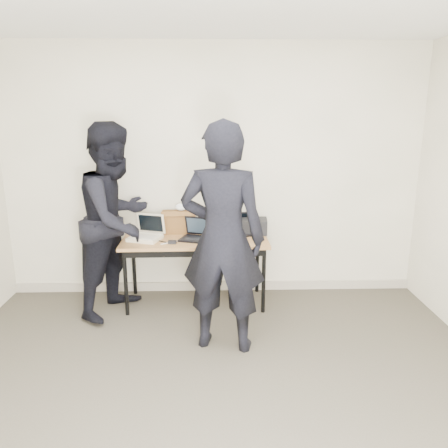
{
  "coord_description": "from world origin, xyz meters",
  "views": [
    {
      "loc": [
        -0.01,
        -2.44,
        2.01
      ],
      "look_at": [
        0.1,
        1.6,
        0.95
      ],
      "focal_mm": 35.0,
      "sensor_mm": 36.0,
      "label": 1
    }
  ],
  "objects_px": {
    "laptop_beige": "(147,234)",
    "person_observer": "(116,220)",
    "equipment_box": "(254,226)",
    "person_typist": "(223,239)",
    "laptop_center": "(196,234)",
    "desk": "(195,244)",
    "laptop_right": "(242,229)",
    "leather_satchel": "(179,221)"
  },
  "relations": [
    {
      "from": "desk",
      "to": "person_observer",
      "type": "bearing_deg",
      "value": -171.53
    },
    {
      "from": "laptop_center",
      "to": "person_observer",
      "type": "relative_size",
      "value": 0.19
    },
    {
      "from": "laptop_center",
      "to": "person_observer",
      "type": "height_order",
      "value": "person_observer"
    },
    {
      "from": "leather_satchel",
      "to": "person_observer",
      "type": "xyz_separation_m",
      "value": [
        -0.59,
        -0.36,
        0.11
      ]
    },
    {
      "from": "laptop_right",
      "to": "desk",
      "type": "bearing_deg",
      "value": -173.46
    },
    {
      "from": "laptop_center",
      "to": "leather_satchel",
      "type": "height_order",
      "value": "leather_satchel"
    },
    {
      "from": "laptop_right",
      "to": "person_observer",
      "type": "height_order",
      "value": "person_observer"
    },
    {
      "from": "leather_satchel",
      "to": "person_observer",
      "type": "distance_m",
      "value": 0.7
    },
    {
      "from": "laptop_beige",
      "to": "person_typist",
      "type": "relative_size",
      "value": 0.2
    },
    {
      "from": "laptop_right",
      "to": "person_observer",
      "type": "bearing_deg",
      "value": 179.79
    },
    {
      "from": "laptop_right",
      "to": "person_typist",
      "type": "relative_size",
      "value": 0.18
    },
    {
      "from": "desk",
      "to": "laptop_center",
      "type": "height_order",
      "value": "laptop_center"
    },
    {
      "from": "laptop_center",
      "to": "laptop_right",
      "type": "distance_m",
      "value": 0.53
    },
    {
      "from": "laptop_center",
      "to": "person_observer",
      "type": "distance_m",
      "value": 0.81
    },
    {
      "from": "desk",
      "to": "person_typist",
      "type": "xyz_separation_m",
      "value": [
        0.27,
        -0.88,
        0.31
      ]
    },
    {
      "from": "laptop_beige",
      "to": "person_observer",
      "type": "bearing_deg",
      "value": -135.98
    },
    {
      "from": "desk",
      "to": "equipment_box",
      "type": "height_order",
      "value": "equipment_box"
    },
    {
      "from": "laptop_beige",
      "to": "person_typist",
      "type": "distance_m",
      "value": 1.18
    },
    {
      "from": "laptop_right",
      "to": "person_observer",
      "type": "distance_m",
      "value": 1.32
    },
    {
      "from": "person_typist",
      "to": "desk",
      "type": "bearing_deg",
      "value": -61.81
    },
    {
      "from": "desk",
      "to": "laptop_beige",
      "type": "distance_m",
      "value": 0.51
    },
    {
      "from": "laptop_right",
      "to": "person_typist",
      "type": "xyz_separation_m",
      "value": [
        -0.24,
        -1.07,
        0.2
      ]
    },
    {
      "from": "person_typist",
      "to": "person_observer",
      "type": "bearing_deg",
      "value": -24.59
    },
    {
      "from": "equipment_box",
      "to": "laptop_right",
      "type": "bearing_deg",
      "value": -179.89
    },
    {
      "from": "desk",
      "to": "leather_satchel",
      "type": "bearing_deg",
      "value": 127.36
    },
    {
      "from": "desk",
      "to": "laptop_center",
      "type": "relative_size",
      "value": 4.27
    },
    {
      "from": "laptop_center",
      "to": "person_observer",
      "type": "bearing_deg",
      "value": -153.44
    },
    {
      "from": "laptop_beige",
      "to": "person_observer",
      "type": "distance_m",
      "value": 0.35
    },
    {
      "from": "equipment_box",
      "to": "laptop_beige",
      "type": "bearing_deg",
      "value": -170.3
    },
    {
      "from": "laptop_beige",
      "to": "laptop_right",
      "type": "bearing_deg",
      "value": 29.82
    },
    {
      "from": "desk",
      "to": "equipment_box",
      "type": "relative_size",
      "value": 5.5
    },
    {
      "from": "laptop_beige",
      "to": "laptop_center",
      "type": "xyz_separation_m",
      "value": [
        0.51,
        -0.01,
        0.0
      ]
    },
    {
      "from": "laptop_center",
      "to": "person_typist",
      "type": "xyz_separation_m",
      "value": [
        0.26,
        -0.86,
        0.21
      ]
    },
    {
      "from": "laptop_center",
      "to": "leather_satchel",
      "type": "distance_m",
      "value": 0.31
    },
    {
      "from": "laptop_beige",
      "to": "person_observer",
      "type": "height_order",
      "value": "person_observer"
    },
    {
      "from": "laptop_center",
      "to": "equipment_box",
      "type": "bearing_deg",
      "value": 36.16
    },
    {
      "from": "laptop_right",
      "to": "person_observer",
      "type": "relative_size",
      "value": 0.19
    },
    {
      "from": "laptop_center",
      "to": "laptop_beige",
      "type": "bearing_deg",
      "value": -163.09
    },
    {
      "from": "laptop_right",
      "to": "equipment_box",
      "type": "height_order",
      "value": "laptop_right"
    },
    {
      "from": "equipment_box",
      "to": "person_typist",
      "type": "bearing_deg",
      "value": -108.8
    },
    {
      "from": "desk",
      "to": "laptop_beige",
      "type": "height_order",
      "value": "laptop_beige"
    },
    {
      "from": "laptop_right",
      "to": "laptop_center",
      "type": "bearing_deg",
      "value": -171.98
    }
  ]
}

